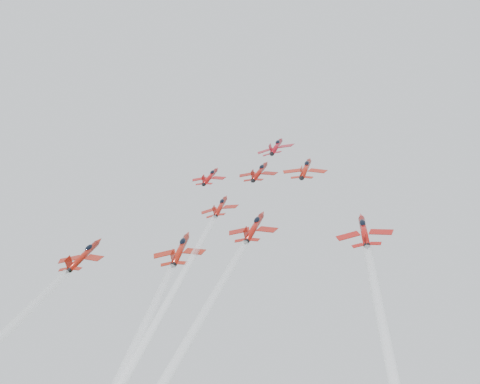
% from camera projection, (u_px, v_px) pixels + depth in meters
% --- Properties ---
extents(jet_lead, '(10.49, 12.62, 10.41)m').
position_uv_depth(jet_lead, '(276.00, 146.00, 143.72)').
color(jet_lead, maroon).
extents(jet_row2_left, '(8.77, 10.55, 8.70)m').
position_uv_depth(jet_row2_left, '(210.00, 176.00, 131.74)').
color(jet_row2_left, '#AA1010').
extents(jet_row2_center, '(9.62, 11.58, 9.55)m').
position_uv_depth(jet_row2_center, '(260.00, 171.00, 127.45)').
color(jet_row2_center, maroon).
extents(jet_row2_right, '(10.20, 12.27, 10.12)m').
position_uv_depth(jet_row2_right, '(306.00, 168.00, 122.83)').
color(jet_row2_right, '#B11E10').
extents(jet_center, '(8.34, 70.76, 58.80)m').
position_uv_depth(jet_center, '(142.00, 326.00, 76.12)').
color(jet_center, '#A0180F').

